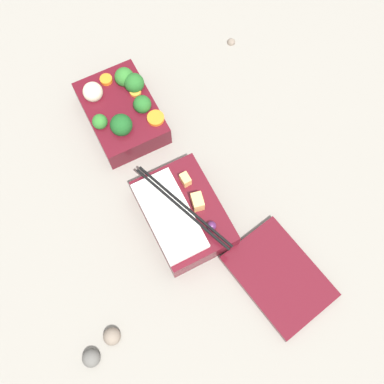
{
  "coord_description": "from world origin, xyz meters",
  "views": [
    {
      "loc": [
        0.36,
        -0.09,
        0.8
      ],
      "look_at": [
        0.1,
        0.04,
        0.05
      ],
      "focal_mm": 42.0,
      "sensor_mm": 36.0,
      "label": 1
    }
  ],
  "objects": [
    {
      "name": "ground_plane",
      "position": [
        0.0,
        0.0,
        0.0
      ],
      "size": [
        3.0,
        3.0,
        0.0
      ],
      "primitive_type": "plane",
      "color": "gray"
    },
    {
      "name": "bento_tray_vegetable",
      "position": [
        -0.12,
        0.0,
        0.03
      ],
      "size": [
        0.18,
        0.14,
        0.08
      ],
      "color": "#510F19",
      "rests_on": "ground_plane"
    },
    {
      "name": "bento_tray_rice",
      "position": [
        0.13,
        0.01,
        0.03
      ],
      "size": [
        0.21,
        0.13,
        0.08
      ],
      "color": "#510F19",
      "rests_on": "ground_plane"
    },
    {
      "name": "bento_lid",
      "position": [
        0.3,
        0.11,
        0.01
      ],
      "size": [
        0.2,
        0.16,
        0.01
      ],
      "primitive_type": "cube",
      "rotation": [
        0.0,
        0.0,
        0.18
      ],
      "color": "#510F19",
      "rests_on": "ground_plane"
    },
    {
      "name": "pebble_0",
      "position": [
        0.26,
        -0.19,
        0.01
      ],
      "size": [
        0.03,
        0.03,
        0.03
      ],
      "primitive_type": "sphere",
      "color": "#7A6B5B",
      "rests_on": "ground_plane"
    },
    {
      "name": "pebble_1",
      "position": [
        -0.19,
        0.29,
        0.0
      ],
      "size": [
        0.02,
        0.02,
        0.02
      ],
      "primitive_type": "sphere",
      "color": "#7A6B5B",
      "rests_on": "ground_plane"
    },
    {
      "name": "pebble_2",
      "position": [
        0.28,
        -0.23,
        0.01
      ],
      "size": [
        0.03,
        0.03,
        0.03
      ],
      "primitive_type": "sphere",
      "color": "#595651",
      "rests_on": "ground_plane"
    }
  ]
}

